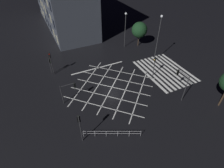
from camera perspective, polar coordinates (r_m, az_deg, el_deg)
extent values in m
plane|color=black|center=(29.50, 0.00, -1.01)|extent=(200.00, 200.00, 0.00)
cube|color=silver|center=(32.72, 11.89, 2.67)|extent=(10.64, 0.50, 0.01)
cube|color=silver|center=(33.20, 13.15, 3.06)|extent=(10.64, 0.50, 0.01)
cube|color=silver|center=(33.70, 14.38, 3.43)|extent=(10.64, 0.50, 0.01)
cube|color=silver|center=(34.21, 15.58, 3.79)|extent=(10.64, 0.50, 0.01)
cube|color=silver|center=(34.74, 16.74, 4.14)|extent=(10.64, 0.50, 0.01)
cube|color=silver|center=(35.29, 17.86, 4.48)|extent=(10.64, 0.50, 0.01)
cube|color=silver|center=(35.85, 18.96, 4.80)|extent=(10.64, 0.50, 0.01)
cube|color=silver|center=(36.42, 20.01, 5.12)|extent=(10.64, 0.50, 0.01)
cube|color=silver|center=(37.01, 21.04, 5.42)|extent=(10.64, 0.50, 0.01)
cube|color=silver|center=(33.06, 2.73, 4.01)|extent=(9.30, 9.30, 0.01)
cube|color=silver|center=(28.66, 8.97, -3.03)|extent=(9.30, 9.30, 0.01)
cube|color=silver|center=(31.24, 1.44, 1.64)|extent=(9.30, 9.30, 0.01)
cube|color=silver|center=(28.99, 4.42, -2.01)|extent=(9.30, 9.30, 0.01)
cube|color=silver|center=(29.50, 0.00, -1.01)|extent=(9.30, 9.30, 0.01)
cube|color=silver|center=(29.50, 0.00, -1.01)|extent=(9.30, 9.30, 0.01)
cube|color=silver|center=(27.84, -1.62, -3.98)|extent=(9.30, 9.30, 0.01)
cube|color=silver|center=(30.18, -4.24, -0.04)|extent=(9.30, 9.30, 0.01)
cube|color=silver|center=(26.30, -3.46, -7.31)|extent=(9.30, 9.30, 0.01)
cube|color=silver|center=(31.03, -8.27, 0.88)|extent=(9.30, 9.30, 0.01)
cube|color=silver|center=(34.22, -4.66, 5.28)|extent=(0.30, 10.64, 0.01)
cube|color=black|center=(67.34, -22.44, 21.99)|extent=(1.40, 0.06, 1.80)
cube|color=beige|center=(63.65, -21.94, 21.20)|extent=(1.40, 0.06, 1.80)
cube|color=beige|center=(59.98, -21.40, 20.32)|extent=(1.40, 0.06, 1.80)
cube|color=black|center=(56.33, -20.79, 19.32)|extent=(1.40, 0.06, 1.80)
cube|color=black|center=(52.71, -20.11, 18.18)|extent=(1.40, 0.06, 1.80)
cube|color=black|center=(49.12, -19.33, 16.87)|extent=(1.40, 0.06, 1.80)
cube|color=beige|center=(45.57, -18.45, 15.35)|extent=(1.40, 0.06, 1.80)
cube|color=beige|center=(42.07, -17.44, 13.57)|extent=(1.40, 0.06, 1.80)
cube|color=beige|center=(59.07, -22.26, 23.49)|extent=(1.40, 0.06, 1.80)
cube|color=beige|center=(55.37, -21.68, 22.69)|extent=(1.40, 0.06, 1.80)
cube|color=beige|center=(51.68, -21.02, 21.77)|extent=(1.40, 0.06, 1.80)
cube|color=black|center=(48.01, -20.27, 20.71)|extent=(1.40, 0.06, 1.80)
cube|color=beige|center=(44.37, -19.42, 19.46)|extent=(1.40, 0.06, 1.80)
cube|color=black|center=(40.76, -18.43, 17.99)|extent=(1.40, 0.06, 1.80)
cube|color=beige|center=(43.42, -20.49, 23.77)|extent=(1.40, 0.06, 1.80)
cube|color=black|center=(39.73, -19.53, 22.67)|extent=(1.40, 0.06, 1.80)
cylinder|color=#2D2D30|center=(26.60, -16.02, -3.47)|extent=(0.11, 0.11, 3.36)
cylinder|color=#2D2D30|center=(25.70, -14.42, -0.32)|extent=(0.09, 2.06, 0.09)
cube|color=black|center=(26.10, -12.10, -0.46)|extent=(0.28, 0.16, 0.90)
sphere|color=black|center=(25.93, -11.95, 0.11)|extent=(0.18, 0.18, 0.18)
sphere|color=black|center=(26.12, -11.87, -0.40)|extent=(0.18, 0.18, 0.18)
sphere|color=green|center=(26.30, -11.78, -0.90)|extent=(0.18, 0.18, 0.18)
cube|color=black|center=(26.09, -12.29, -0.52)|extent=(0.36, 0.02, 0.98)
cylinder|color=#2D2D30|center=(32.97, -19.12, 6.24)|extent=(0.11, 0.11, 4.48)
cube|color=black|center=(32.00, -19.73, 8.72)|extent=(0.16, 0.28, 0.90)
sphere|color=red|center=(31.76, -19.82, 9.10)|extent=(0.18, 0.18, 0.18)
sphere|color=black|center=(31.90, -19.70, 8.63)|extent=(0.18, 0.18, 0.18)
sphere|color=black|center=(32.05, -19.58, 8.18)|extent=(0.18, 0.18, 0.18)
cube|color=black|center=(32.08, -19.76, 8.79)|extent=(0.02, 0.36, 0.98)
cylinder|color=#2D2D30|center=(31.79, 13.60, 5.54)|extent=(0.11, 0.11, 3.94)
cube|color=black|center=(30.95, 13.81, 7.74)|extent=(0.28, 0.16, 0.90)
sphere|color=black|center=(30.73, 13.73, 8.17)|extent=(0.18, 0.18, 0.18)
sphere|color=orange|center=(30.88, 13.65, 7.70)|extent=(0.18, 0.18, 0.18)
sphere|color=black|center=(31.04, 13.56, 7.23)|extent=(0.18, 0.18, 0.18)
cube|color=black|center=(31.00, 13.95, 7.77)|extent=(0.36, 0.02, 0.98)
cylinder|color=#2D2D30|center=(27.79, 22.80, -1.59)|extent=(0.11, 0.11, 4.54)
cylinder|color=#2D2D30|center=(27.09, 22.38, 3.15)|extent=(2.16, 0.09, 0.09)
cube|color=black|center=(27.90, 20.68, 3.61)|extent=(0.16, 0.28, 0.90)
sphere|color=black|center=(27.80, 20.67, 4.23)|extent=(0.18, 0.18, 0.18)
sphere|color=orange|center=(27.96, 20.53, 3.73)|extent=(0.18, 0.18, 0.18)
sphere|color=black|center=(28.13, 20.40, 3.24)|extent=(0.18, 0.18, 0.18)
cube|color=black|center=(27.86, 20.80, 3.51)|extent=(0.02, 0.36, 0.98)
cylinder|color=#2D2D30|center=(21.16, -10.19, -14.38)|extent=(0.11, 0.11, 4.51)
cube|color=black|center=(19.88, -10.89, -11.08)|extent=(0.16, 0.28, 0.90)
sphere|color=black|center=(19.72, -11.09, -10.29)|extent=(0.18, 0.18, 0.18)
sphere|color=orange|center=(19.95, -10.98, -10.85)|extent=(0.18, 0.18, 0.18)
sphere|color=black|center=(20.18, -10.88, -11.40)|extent=(0.18, 0.18, 0.18)
cube|color=black|center=(19.82, -10.81, -11.27)|extent=(0.02, 0.36, 0.98)
cylinder|color=#2D2D30|center=(33.50, -19.48, 5.46)|extent=(0.11, 0.11, 3.27)
cube|color=black|center=(32.93, -19.67, 7.15)|extent=(0.28, 0.16, 0.90)
sphere|color=black|center=(32.78, -19.60, 7.65)|extent=(0.18, 0.18, 0.18)
sphere|color=black|center=(32.93, -19.49, 7.21)|extent=(0.18, 0.18, 0.18)
sphere|color=green|center=(33.08, -19.38, 6.77)|extent=(0.18, 0.18, 0.18)
cube|color=black|center=(32.92, -19.83, 7.11)|extent=(0.36, 0.02, 0.98)
cylinder|color=#2D2D30|center=(35.00, 14.59, 13.39)|extent=(0.14, 0.14, 8.95)
sphere|color=white|center=(33.34, 15.94, 20.50)|extent=(0.45, 0.45, 0.45)
cylinder|color=#2D2D30|center=(40.26, 4.29, 16.72)|extent=(0.14, 0.14, 7.36)
sphere|color=white|center=(38.96, 4.57, 21.91)|extent=(0.47, 0.47, 0.47)
cylinder|color=#38281C|center=(42.19, 8.60, 13.87)|extent=(0.20, 0.20, 2.48)
sphere|color=#143319|center=(41.18, 8.95, 17.05)|extent=(3.47, 3.47, 3.47)
cylinder|color=#38281C|center=(29.94, 32.49, -3.59)|extent=(0.26, 0.26, 3.34)
cylinder|color=#B7B7BC|center=(22.89, -9.36, -15.72)|extent=(0.05, 0.05, 1.05)
cylinder|color=#B7B7BC|center=(22.71, -5.65, -15.84)|extent=(0.05, 0.05, 1.05)
cylinder|color=#B7B7BC|center=(22.62, -1.89, -15.91)|extent=(0.05, 0.05, 1.05)
cylinder|color=#B7B7BC|center=(22.62, 1.89, -15.91)|extent=(0.05, 0.05, 1.05)
cylinder|color=#B7B7BC|center=(22.71, 5.65, -15.84)|extent=(0.05, 0.05, 1.05)
cylinder|color=#B7B7BC|center=(22.89, 9.36, -15.72)|extent=(0.05, 0.05, 1.05)
cylinder|color=#B7B7BC|center=(22.21, 0.00, -15.21)|extent=(3.13, 6.48, 0.04)
cylinder|color=#B7B7BC|center=(22.57, 0.00, -15.84)|extent=(3.13, 6.48, 0.04)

